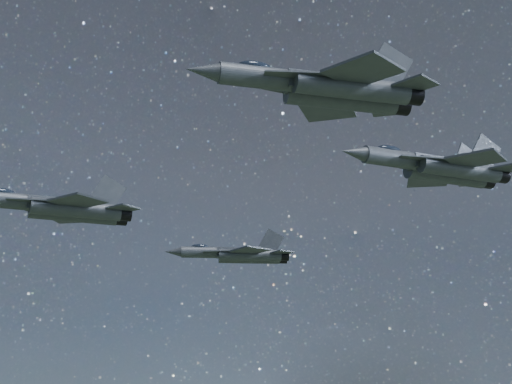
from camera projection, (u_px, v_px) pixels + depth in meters
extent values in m
cylinder|color=#343A41|center=(14.00, 201.00, 60.35)|extent=(6.78, 1.99, 1.41)
ellipsoid|color=#1B2431|center=(2.00, 192.00, 60.14)|extent=(2.22, 1.13, 0.70)
cube|color=#343A41|center=(71.00, 207.00, 62.03)|extent=(7.49, 1.99, 1.17)
cylinder|color=#343A41|center=(76.00, 209.00, 61.25)|extent=(7.68, 2.06, 1.41)
cylinder|color=#343A41|center=(73.00, 214.00, 62.86)|extent=(7.68, 2.06, 1.41)
cylinder|color=black|center=(124.00, 214.00, 62.74)|extent=(1.28, 1.40, 1.30)
cylinder|color=black|center=(120.00, 218.00, 64.36)|extent=(1.28, 1.40, 1.30)
cube|color=#343A41|center=(36.00, 201.00, 59.82)|extent=(4.77, 1.48, 0.11)
cube|color=#343A41|center=(33.00, 207.00, 62.00)|extent=(4.79, 2.25, 0.11)
cube|color=#343A41|center=(78.00, 201.00, 59.30)|extent=(5.08, 5.17, 0.18)
cube|color=#343A41|center=(68.00, 217.00, 64.78)|extent=(4.82, 5.02, 0.18)
cube|color=#343A41|center=(123.00, 208.00, 61.62)|extent=(3.00, 3.04, 0.14)
cube|color=#343A41|center=(114.00, 219.00, 65.32)|extent=(2.84, 2.92, 0.14)
cube|color=#343A41|center=(108.00, 193.00, 62.45)|extent=(3.15, 0.47, 3.21)
cube|color=#343A41|center=(104.00, 199.00, 64.47)|extent=(3.12, 0.67, 3.21)
cylinder|color=#343A41|center=(209.00, 252.00, 90.66)|extent=(7.07, 2.91, 1.46)
cone|color=#343A41|center=(173.00, 252.00, 90.31)|extent=(2.47, 1.76, 1.31)
ellipsoid|color=#1B2431|center=(200.00, 247.00, 90.76)|extent=(2.38, 1.44, 0.72)
cube|color=#343A41|center=(247.00, 253.00, 91.02)|extent=(7.78, 3.02, 1.21)
cylinder|color=#343A41|center=(250.00, 255.00, 90.03)|extent=(7.98, 3.11, 1.46)
cylinder|color=#343A41|center=(249.00, 258.00, 91.83)|extent=(7.98, 3.11, 1.46)
cylinder|color=black|center=(284.00, 256.00, 90.36)|extent=(1.48, 1.58, 1.35)
cylinder|color=black|center=(282.00, 258.00, 92.16)|extent=(1.48, 1.58, 1.35)
cube|color=#343A41|center=(222.00, 252.00, 89.54)|extent=(4.87, 2.88, 0.11)
cube|color=#343A41|center=(222.00, 255.00, 91.96)|extent=(4.88, 1.15, 0.11)
cube|color=#343A41|center=(250.00, 250.00, 87.92)|extent=(4.69, 4.98, 0.19)
cube|color=#343A41|center=(246.00, 260.00, 94.02)|extent=(5.35, 5.36, 0.19)
cube|color=#343A41|center=(282.00, 252.00, 89.22)|extent=(2.75, 2.88, 0.14)
cube|color=#343A41|center=(278.00, 259.00, 93.34)|extent=(3.16, 3.17, 0.14)
cube|color=#343A41|center=(272.00, 241.00, 90.50)|extent=(3.15, 1.10, 3.33)
cube|color=#343A41|center=(270.00, 245.00, 92.74)|extent=(3.25, 0.59, 3.33)
cylinder|color=#343A41|center=(271.00, 79.00, 50.02)|extent=(7.55, 1.84, 1.58)
cone|color=#343A41|center=(203.00, 71.00, 48.80)|extent=(2.48, 1.50, 1.42)
ellipsoid|color=#1B2431|center=(254.00, 67.00, 49.92)|extent=(2.45, 1.15, 0.78)
cube|color=#343A41|center=(341.00, 87.00, 51.32)|extent=(8.36, 1.80, 1.32)
cylinder|color=#343A41|center=(352.00, 88.00, 50.35)|extent=(8.56, 1.87, 1.58)
cylinder|color=#343A41|center=(341.00, 99.00, 52.24)|extent=(8.56, 1.87, 1.58)
cylinder|color=black|center=(412.00, 95.00, 51.52)|extent=(1.37, 1.50, 1.46)
cylinder|color=black|center=(399.00, 106.00, 53.40)|extent=(1.37, 1.50, 1.46)
cube|color=#343A41|center=(302.00, 75.00, 49.17)|extent=(5.39, 2.27, 0.12)
cube|color=#343A41|center=(290.00, 91.00, 51.71)|extent=(5.38, 1.93, 0.12)
cube|color=#343A41|center=(363.00, 71.00, 48.10)|extent=(5.52, 5.70, 0.20)
cube|color=#343A41|center=(327.00, 109.00, 54.51)|extent=(5.63, 5.77, 0.20)
cube|color=#343A41|center=(415.00, 85.00, 50.25)|extent=(3.25, 3.33, 0.15)
cube|color=#343A41|center=(387.00, 109.00, 54.58)|extent=(3.32, 3.38, 0.15)
cube|color=#343A41|center=(390.00, 67.00, 51.37)|extent=(3.52, 0.57, 3.61)
cube|color=#343A41|center=(376.00, 81.00, 53.73)|extent=(3.52, 0.48, 3.61)
cylinder|color=#343A41|center=(401.00, 160.00, 66.69)|extent=(7.97, 2.48, 1.65)
cone|color=#343A41|center=(354.00, 153.00, 64.77)|extent=(2.69, 1.75, 1.48)
ellipsoid|color=#1B2431|center=(389.00, 150.00, 66.43)|extent=(2.63, 1.38, 0.82)
cube|color=#343A41|center=(449.00, 167.00, 68.76)|extent=(8.81, 2.51, 1.38)
cylinder|color=#343A41|center=(460.00, 169.00, 67.86)|extent=(9.02, 2.60, 1.65)
cylinder|color=#343A41|center=(446.00, 175.00, 69.73)|extent=(9.02, 2.60, 1.65)
cylinder|color=black|center=(500.00, 175.00, 69.70)|extent=(1.53, 1.66, 1.53)
cylinder|color=black|center=(485.00, 181.00, 71.58)|extent=(1.53, 1.66, 1.53)
cube|color=#343A41|center=(427.00, 159.00, 66.12)|extent=(5.59, 1.63, 0.13)
cube|color=#343A41|center=(409.00, 168.00, 68.65)|extent=(5.61, 2.74, 0.13)
cube|color=#343A41|center=(476.00, 159.00, 65.59)|extent=(5.98, 6.07, 0.21)
cube|color=#343A41|center=(428.00, 180.00, 71.96)|extent=(5.61, 5.85, 0.21)
cube|color=#343A41|center=(506.00, 169.00, 68.38)|extent=(3.53, 3.58, 0.16)
cube|color=#343A41|center=(473.00, 182.00, 72.70)|extent=(3.30, 3.41, 0.16)
cube|color=#343A41|center=(486.00, 153.00, 69.33)|extent=(3.69, 0.57, 3.77)
cube|color=#343A41|center=(468.00, 160.00, 71.68)|extent=(3.65, 0.86, 3.77)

